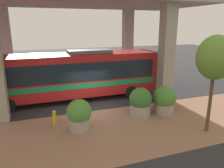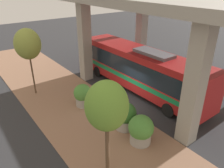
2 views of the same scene
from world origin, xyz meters
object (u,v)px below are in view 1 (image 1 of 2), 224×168
bus (73,73)px  planter_front (79,115)px  planter_middle (140,102)px  planter_back (164,100)px  street_tree_near (215,58)px  fire_hydrant (55,118)px

bus → planter_front: bus is taller
planter_middle → planter_back: 1.61m
bus → planter_back: (-4.66, -4.95, -1.13)m
bus → planter_back: bearing=-133.2°
street_tree_near → fire_hydrant: bearing=65.6°
street_tree_near → planter_front: bearing=69.3°
planter_back → bus: bearing=46.8°
fire_hydrant → street_tree_near: (-3.43, -7.58, 3.47)m
fire_hydrant → planter_middle: (-0.29, -5.21, 0.42)m
fire_hydrant → planter_back: (-0.49, -6.80, 0.42)m
fire_hydrant → planter_middle: planter_middle is taller
fire_hydrant → planter_middle: bearing=-93.2°
planter_front → planter_back: size_ratio=0.97×
planter_middle → street_tree_near: (-3.14, -2.38, 3.05)m
planter_front → planter_back: bearing=-84.6°
planter_middle → street_tree_near: street_tree_near is taller
planter_back → planter_front: bearing=95.4°
planter_middle → street_tree_near: bearing=-142.8°
planter_front → fire_hydrant: bearing=49.8°
planter_front → planter_middle: size_ratio=0.97×
planter_front → bus: bearing=-7.0°
planter_front → planter_middle: bearing=-79.7°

